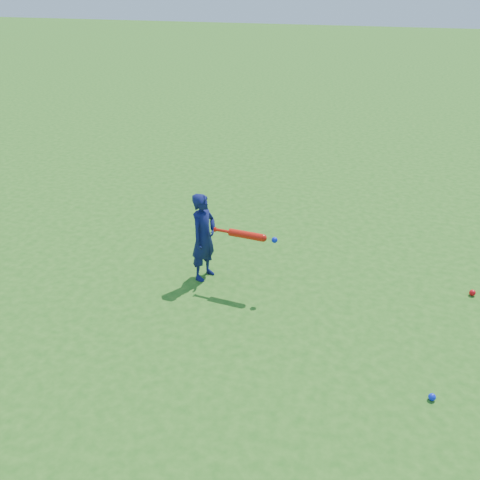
% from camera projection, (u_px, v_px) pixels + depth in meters
% --- Properties ---
extents(ground, '(80.00, 80.00, 0.00)m').
position_uv_depth(ground, '(173.00, 286.00, 6.84)').
color(ground, '#236117').
rests_on(ground, ground).
extents(child, '(0.38, 0.48, 1.16)m').
position_uv_depth(child, '(204.00, 237.00, 6.79)').
color(child, '#10154C').
rests_on(child, ground).
extents(ground_ball_red, '(0.08, 0.08, 0.08)m').
position_uv_depth(ground_ball_red, '(472.00, 293.00, 6.62)').
color(ground_ball_red, red).
rests_on(ground_ball_red, ground).
extents(ground_ball_blue, '(0.07, 0.07, 0.07)m').
position_uv_depth(ground_ball_blue, '(432.00, 397.00, 4.99)').
color(ground_ball_blue, '#0D24EA').
rests_on(ground_ball_blue, ground).
extents(bat_swing, '(0.82, 0.14, 0.09)m').
position_uv_depth(bat_swing, '(249.00, 235.00, 6.46)').
color(bat_swing, red).
rests_on(bat_swing, ground).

